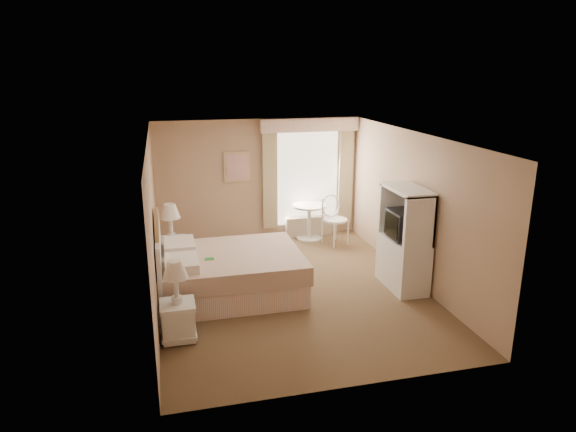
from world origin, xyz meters
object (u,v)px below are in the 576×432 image
object	(u,v)px
nightstand_near	(178,311)
cafe_chair	(333,215)
armoire	(404,247)
bed	(222,272)
nightstand_far	(172,245)
round_table	(309,216)

from	to	relation	value
nightstand_near	cafe_chair	distance (m)	4.58
nightstand_near	armoire	bearing A→B (deg)	13.27
bed	cafe_chair	distance (m)	3.20
cafe_chair	nightstand_far	bearing A→B (deg)	169.73
nightstand_far	cafe_chair	distance (m)	3.32
cafe_chair	round_table	bearing A→B (deg)	115.83
armoire	bed	bearing A→B (deg)	172.08
armoire	nightstand_far	bearing A→B (deg)	155.20
cafe_chair	armoire	xyz separation A→B (m)	(0.41, -2.36, 0.11)
nightstand_near	cafe_chair	bearing A→B (deg)	44.81
nightstand_far	cafe_chair	xyz separation A→B (m)	(3.25, 0.68, 0.13)
bed	cafe_chair	size ratio (longest dim) A/B	2.26
bed	cafe_chair	bearing A→B (deg)	37.86
bed	nightstand_far	distance (m)	1.47
round_table	cafe_chair	bearing A→B (deg)	-42.13
nightstand_far	round_table	distance (m)	3.03
cafe_chair	armoire	size ratio (longest dim) A/B	0.60
cafe_chair	nightstand_near	bearing A→B (deg)	-157.22
round_table	armoire	xyz separation A→B (m)	(0.81, -2.73, 0.20)
nightstand_far	cafe_chair	bearing A→B (deg)	11.77
nightstand_near	bed	bearing A→B (deg)	60.13
nightstand_near	cafe_chair	xyz separation A→B (m)	(3.25, 3.22, 0.17)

